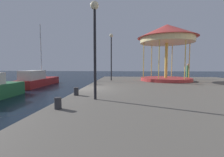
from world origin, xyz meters
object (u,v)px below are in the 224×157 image
(bollard_center, at_px, (58,103))
(person_by_the_water, at_px, (188,72))
(bollard_north, at_px, (95,82))
(sailboat_red, at_px, (37,80))
(carousel, at_px, (167,39))
(bollard_south, at_px, (76,91))
(lamp_post_mid_promenade, at_px, (111,49))
(lamp_post_near_edge, at_px, (95,33))

(bollard_center, bearing_deg, person_by_the_water, 54.89)
(person_by_the_water, bearing_deg, bollard_north, -146.40)
(bollard_north, bearing_deg, bollard_center, -89.51)
(sailboat_red, relative_size, person_by_the_water, 4.29)
(carousel, bearing_deg, person_by_the_water, 38.76)
(bollard_center, bearing_deg, carousel, 59.84)
(bollard_south, distance_m, person_by_the_water, 14.68)
(lamp_post_mid_promenade, bearing_deg, carousel, 1.20)
(lamp_post_mid_promenade, bearing_deg, lamp_post_near_edge, -89.51)
(lamp_post_mid_promenade, height_order, bollard_center, lamp_post_mid_promenade)
(lamp_post_near_edge, distance_m, bollard_center, 3.31)
(carousel, xyz_separation_m, lamp_post_mid_promenade, (-5.52, -0.12, -0.97))
(bollard_north, relative_size, bollard_center, 1.00)
(sailboat_red, bearing_deg, lamp_post_near_edge, -50.11)
(lamp_post_near_edge, height_order, person_by_the_water, lamp_post_near_edge)
(carousel, height_order, bollard_north, carousel)
(sailboat_red, height_order, bollard_south, sailboat_red)
(bollard_north, distance_m, bollard_center, 7.18)
(bollard_north, bearing_deg, person_by_the_water, 33.60)
(lamp_post_mid_promenade, relative_size, bollard_center, 11.84)
(sailboat_red, xyz_separation_m, bollard_south, (7.66, -9.65, 0.34))
(lamp_post_mid_promenade, relative_size, bollard_north, 11.84)
(bollard_center, distance_m, person_by_the_water, 16.58)
(bollard_center, distance_m, bollard_south, 2.54)
(sailboat_red, xyz_separation_m, lamp_post_near_edge, (8.80, -10.53, 3.03))
(lamp_post_near_edge, height_order, bollard_center, lamp_post_near_edge)
(carousel, bearing_deg, bollard_south, -127.65)
(person_by_the_water, bearing_deg, lamp_post_near_edge, -125.67)
(sailboat_red, distance_m, bollard_center, 14.47)
(sailboat_red, bearing_deg, person_by_the_water, 4.53)
(lamp_post_near_edge, height_order, bollard_south, lamp_post_near_edge)
(carousel, height_order, bollard_south, carousel)
(lamp_post_mid_promenade, xyz_separation_m, person_by_the_water, (8.62, 2.60, -2.37))
(sailboat_red, relative_size, lamp_post_mid_promenade, 1.59)
(lamp_post_mid_promenade, bearing_deg, bollard_south, -97.18)
(carousel, distance_m, person_by_the_water, 5.19)
(lamp_post_mid_promenade, height_order, bollard_south, lamp_post_mid_promenade)
(lamp_post_mid_promenade, distance_m, bollard_south, 9.00)
(bollard_center, height_order, bollard_south, same)
(sailboat_red, bearing_deg, bollard_south, -51.57)
(lamp_post_mid_promenade, distance_m, person_by_the_water, 9.31)
(sailboat_red, xyz_separation_m, carousel, (14.24, -1.11, 4.31))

